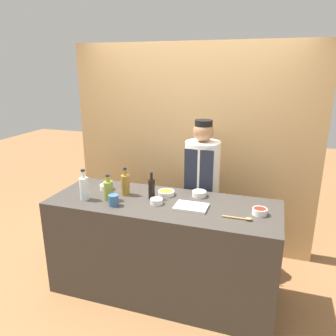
{
  "coord_description": "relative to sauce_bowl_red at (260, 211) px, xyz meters",
  "views": [
    {
      "loc": [
        0.92,
        -2.62,
        2.13
      ],
      "look_at": [
        0.0,
        0.15,
        1.23
      ],
      "focal_mm": 35.0,
      "sensor_mm": 36.0,
      "label": 1
    }
  ],
  "objects": [
    {
      "name": "bottle_oil",
      "position": [
        -1.35,
        -0.11,
        0.07
      ],
      "size": [
        0.09,
        0.09,
        0.25
      ],
      "color": "olive",
      "rests_on": "counter"
    },
    {
      "name": "sauce_bowl_brown",
      "position": [
        -1.5,
        0.12,
        -0.0
      ],
      "size": [
        0.13,
        0.13,
        0.05
      ],
      "color": "white",
      "rests_on": "counter"
    },
    {
      "name": "sauce_bowl_red",
      "position": [
        0.0,
        0.0,
        0.0
      ],
      "size": [
        0.12,
        0.12,
        0.05
      ],
      "color": "white",
      "rests_on": "counter"
    },
    {
      "name": "bottle_clear",
      "position": [
        -1.57,
        -0.17,
        0.08
      ],
      "size": [
        0.08,
        0.08,
        0.29
      ],
      "color": "silver",
      "rests_on": "counter"
    },
    {
      "name": "chef_center",
      "position": [
        -0.63,
        0.6,
        -0.1
      ],
      "size": [
        0.37,
        0.37,
        1.62
      ],
      "color": "#28282D",
      "rests_on": "ground_plane"
    },
    {
      "name": "sauce_bowl_green",
      "position": [
        -0.57,
        0.24,
        -0.0
      ],
      "size": [
        0.13,
        0.13,
        0.05
      ],
      "color": "white",
      "rests_on": "counter"
    },
    {
      "name": "wooden_spoon",
      "position": [
        -0.14,
        -0.14,
        -0.02
      ],
      "size": [
        0.24,
        0.04,
        0.03
      ],
      "color": "#B2844C",
      "rests_on": "counter"
    },
    {
      "name": "cutting_board",
      "position": [
        -0.58,
        -0.04,
        -0.02
      ],
      "size": [
        0.29,
        0.2,
        0.02
      ],
      "color": "white",
      "rests_on": "counter"
    },
    {
      "name": "sauce_bowl_yellow",
      "position": [
        -0.88,
        0.18,
        -0.01
      ],
      "size": [
        0.16,
        0.16,
        0.04
      ],
      "color": "white",
      "rests_on": "counter"
    },
    {
      "name": "cup_blue",
      "position": [
        -1.25,
        -0.21,
        0.02
      ],
      "size": [
        0.09,
        0.09,
        0.1
      ],
      "color": "#386093",
      "rests_on": "counter"
    },
    {
      "name": "sauce_bowl_white",
      "position": [
        -0.9,
        -0.06,
        -0.0
      ],
      "size": [
        0.11,
        0.11,
        0.05
      ],
      "color": "white",
      "rests_on": "counter"
    },
    {
      "name": "bottle_vinegar",
      "position": [
        -1.26,
        0.06,
        0.08
      ],
      "size": [
        0.08,
        0.08,
        0.27
      ],
      "color": "olive",
      "rests_on": "counter"
    },
    {
      "name": "ground_plane",
      "position": [
        -0.86,
        0.0,
        -0.98
      ],
      "size": [
        14.0,
        14.0,
        0.0
      ],
      "primitive_type": "plane",
      "color": "olive"
    },
    {
      "name": "cabinet_wall",
      "position": [
        -0.86,
        1.08,
        0.22
      ],
      "size": [
        2.87,
        0.18,
        2.4
      ],
      "color": "tan",
      "rests_on": "ground_plane"
    },
    {
      "name": "counter",
      "position": [
        -0.86,
        0.0,
        -0.5
      ],
      "size": [
        2.11,
        0.77,
        0.95
      ],
      "color": "#3D3833",
      "rests_on": "ground_plane"
    },
    {
      "name": "bottle_soy",
      "position": [
        -0.98,
        0.04,
        0.07
      ],
      "size": [
        0.06,
        0.06,
        0.26
      ],
      "color": "black",
      "rests_on": "counter"
    }
  ]
}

